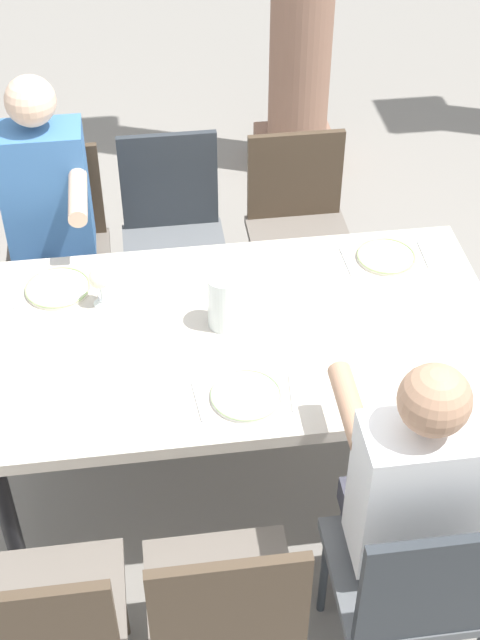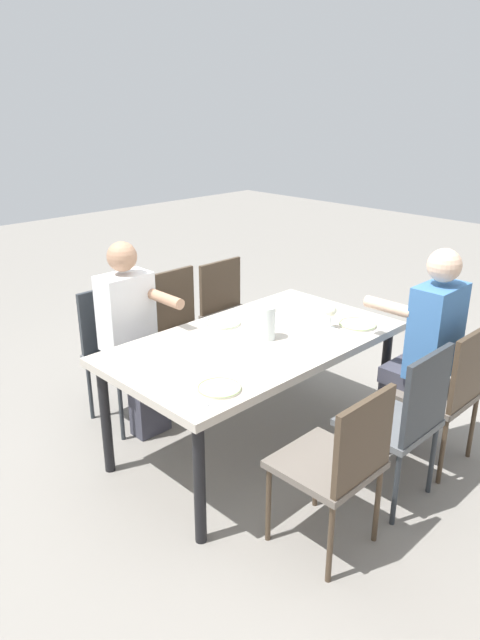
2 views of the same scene
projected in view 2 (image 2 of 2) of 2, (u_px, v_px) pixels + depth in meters
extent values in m
plane|color=gray|center=(255.00, 444.00, 3.73)|extent=(16.00, 16.00, 0.00)
cube|color=beige|center=(256.00, 343.00, 3.48)|extent=(1.80, 0.99, 0.05)
cylinder|color=black|center=(384.00, 377.00, 3.86)|extent=(0.06, 0.06, 0.69)
cylinder|color=black|center=(200.00, 483.00, 2.79)|extent=(0.06, 0.06, 0.69)
cylinder|color=black|center=(290.00, 342.00, 4.42)|extent=(0.06, 0.06, 0.69)
cylinder|color=black|center=(106.00, 420.00, 3.35)|extent=(0.06, 0.06, 0.69)
cube|color=#6A6158|center=(433.00, 393.00, 3.45)|extent=(0.44, 0.44, 0.04)
cube|color=#473828|center=(470.00, 369.00, 3.24)|extent=(0.42, 0.03, 0.45)
cylinder|color=#473828|center=(416.00, 405.00, 3.78)|extent=(0.03, 0.03, 0.42)
cylinder|color=#473828|center=(384.00, 426.00, 3.54)|extent=(0.03, 0.03, 0.42)
cylinder|color=#473828|center=(472.00, 427.00, 3.53)|extent=(0.03, 0.03, 0.42)
cylinder|color=#473828|center=(442.00, 451.00, 3.28)|extent=(0.03, 0.03, 0.42)
cube|color=#6A6158|center=(238.00, 318.00, 4.56)|extent=(0.44, 0.44, 0.04)
cube|color=#473828|center=(220.00, 287.00, 4.61)|extent=(0.42, 0.03, 0.42)
cylinder|color=#473828|center=(237.00, 361.00, 4.39)|extent=(0.03, 0.03, 0.45)
cylinder|color=#473828|center=(271.00, 347.00, 4.64)|extent=(0.03, 0.03, 0.45)
cylinder|color=#473828|center=(205.00, 346.00, 4.65)|extent=(0.03, 0.03, 0.45)
cylinder|color=#473828|center=(238.00, 334.00, 4.89)|extent=(0.03, 0.03, 0.45)
cube|color=#5B5E61|center=(388.00, 422.00, 3.12)|extent=(0.44, 0.44, 0.04)
cube|color=#2D3338|center=(427.00, 397.00, 2.91)|extent=(0.42, 0.03, 0.47)
cylinder|color=#2D3338|center=(374.00, 433.00, 3.46)|extent=(0.03, 0.03, 0.43)
cylinder|color=#2D3338|center=(336.00, 459.00, 3.21)|extent=(0.03, 0.03, 0.43)
cylinder|color=#2D3338|center=(432.00, 459.00, 3.20)|extent=(0.03, 0.03, 0.43)
cylinder|color=#2D3338|center=(396.00, 489.00, 2.96)|extent=(0.03, 0.03, 0.43)
cube|color=#6A6158|center=(190.00, 338.00, 4.24)|extent=(0.44, 0.44, 0.04)
cube|color=#473828|center=(171.00, 301.00, 4.29)|extent=(0.42, 0.03, 0.47)
cylinder|color=#473828|center=(187.00, 383.00, 4.07)|extent=(0.03, 0.03, 0.43)
cylinder|color=#473828|center=(226.00, 367.00, 4.32)|extent=(0.03, 0.03, 0.43)
cylinder|color=#473828|center=(155.00, 366.00, 4.32)|extent=(0.03, 0.03, 0.43)
cylinder|color=#473828|center=(193.00, 352.00, 4.57)|extent=(0.03, 0.03, 0.43)
cube|color=#6A6158|center=(325.00, 464.00, 2.76)|extent=(0.44, 0.44, 0.04)
cube|color=#473828|center=(364.00, 442.00, 2.55)|extent=(0.42, 0.03, 0.43)
cylinder|color=#473828|center=(317.00, 471.00, 3.10)|extent=(0.03, 0.03, 0.43)
cylinder|color=#473828|center=(268.00, 504.00, 2.85)|extent=(0.03, 0.03, 0.43)
cylinder|color=#473828|center=(377.00, 505.00, 2.84)|extent=(0.03, 0.03, 0.43)
cylinder|color=#473828|center=(330.00, 543.00, 2.59)|extent=(0.03, 0.03, 0.43)
cube|color=#5B5E61|center=(126.00, 358.00, 3.87)|extent=(0.44, 0.44, 0.04)
cube|color=#2D3338|center=(107.00, 319.00, 3.93)|extent=(0.42, 0.03, 0.45)
cylinder|color=#2D3338|center=(121.00, 409.00, 3.71)|extent=(0.03, 0.03, 0.45)
cylinder|color=#2D3338|center=(168.00, 390.00, 3.96)|extent=(0.03, 0.03, 0.45)
cylinder|color=#2D3338|center=(90.00, 390.00, 3.96)|extent=(0.03, 0.03, 0.45)
cylinder|color=#2D3338|center=(136.00, 372.00, 4.21)|extent=(0.03, 0.03, 0.45)
cube|color=#3F3F4C|center=(395.00, 410.00, 3.68)|extent=(0.24, 0.14, 0.46)
cube|color=#3F3F4C|center=(413.00, 375.00, 3.52)|extent=(0.28, 0.32, 0.10)
cube|color=#3F72B2|center=(436.00, 331.00, 3.33)|extent=(0.34, 0.20, 0.55)
sphere|color=beige|center=(444.00, 265.00, 3.19)|extent=(0.19, 0.19, 0.19)
cylinder|color=beige|center=(388.00, 307.00, 3.36)|extent=(0.07, 0.30, 0.07)
cube|color=#3F3F4C|center=(149.00, 401.00, 3.80)|extent=(0.24, 0.14, 0.46)
cube|color=#3F3F4C|center=(139.00, 358.00, 3.76)|extent=(0.28, 0.32, 0.10)
cube|color=white|center=(126.00, 311.00, 3.73)|extent=(0.34, 0.20, 0.50)
sphere|color=tan|center=(122.00, 257.00, 3.60)|extent=(0.19, 0.19, 0.19)
cylinder|color=tan|center=(165.00, 299.00, 3.62)|extent=(0.07, 0.30, 0.07)
cylinder|color=silver|center=(358.00, 325.00, 3.67)|extent=(0.23, 0.23, 0.01)
torus|color=#A0BE77|center=(358.00, 324.00, 3.67)|extent=(0.23, 0.23, 0.01)
cylinder|color=white|center=(330.00, 328.00, 3.64)|extent=(0.06, 0.06, 0.00)
cylinder|color=white|center=(330.00, 322.00, 3.62)|extent=(0.01, 0.01, 0.08)
sphere|color=#F2EFCC|center=(331.00, 311.00, 3.60)|extent=(0.08, 0.08, 0.08)
cube|color=silver|center=(371.00, 319.00, 3.77)|extent=(0.03, 0.17, 0.01)
cube|color=silver|center=(344.00, 331.00, 3.57)|extent=(0.02, 0.17, 0.01)
cylinder|color=white|center=(223.00, 323.00, 3.69)|extent=(0.23, 0.23, 0.01)
torus|color=#A4C786|center=(223.00, 322.00, 3.69)|extent=(0.23, 0.23, 0.01)
cube|color=silver|center=(239.00, 318.00, 3.79)|extent=(0.03, 0.17, 0.01)
cube|color=silver|center=(205.00, 330.00, 3.60)|extent=(0.03, 0.17, 0.01)
cylinder|color=silver|center=(219.00, 389.00, 2.86)|extent=(0.22, 0.22, 0.01)
torus|color=#A0BE77|center=(219.00, 387.00, 2.86)|extent=(0.22, 0.22, 0.01)
cube|color=silver|center=(241.00, 380.00, 2.96)|extent=(0.02, 0.17, 0.01)
cube|color=silver|center=(196.00, 399.00, 2.76)|extent=(0.02, 0.17, 0.01)
cylinder|color=white|center=(266.00, 323.00, 3.44)|extent=(0.11, 0.11, 0.20)
cylinder|color=#EFEAC6|center=(266.00, 328.00, 3.45)|extent=(0.10, 0.10, 0.13)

